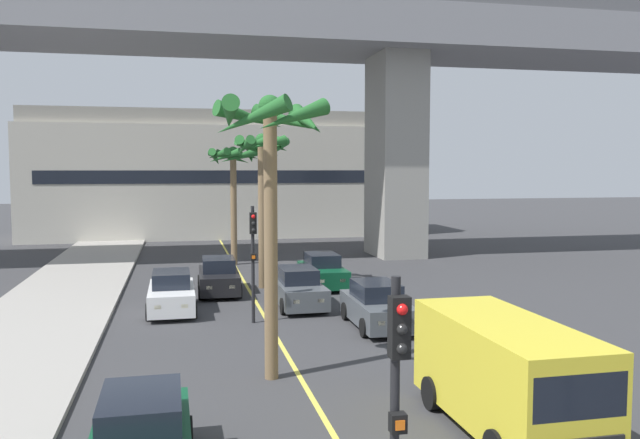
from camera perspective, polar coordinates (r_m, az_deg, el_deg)
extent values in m
cube|color=#DBCC4C|center=(24.92, -4.94, -8.33)|extent=(0.14, 56.00, 0.01)
cube|color=gray|center=(40.33, -7.96, 16.30)|extent=(63.68, 8.00, 2.40)
cube|color=#5C5C60|center=(44.39, -8.37, 17.97)|extent=(63.68, 0.50, 1.80)
cube|color=gray|center=(41.59, 6.62, 5.53)|extent=(2.80, 4.40, 12.61)
cube|color=beige|center=(54.49, -9.05, 3.29)|extent=(29.74, 8.00, 8.88)
cube|color=#9C998D|center=(54.63, -9.12, 8.58)|extent=(29.15, 7.20, 1.20)
cube|color=black|center=(50.47, -8.80, 3.70)|extent=(26.77, 0.04, 1.00)
cube|color=#4C5156|center=(23.01, 5.02, -7.94)|extent=(1.73, 4.11, 0.80)
cube|color=black|center=(23.02, 4.92, -6.20)|extent=(1.41, 2.06, 0.60)
cube|color=#F2EDCC|center=(21.28, 7.82, -8.85)|extent=(0.24, 0.08, 0.14)
cube|color=#F2EDCC|center=(21.00, 5.38, -9.01)|extent=(0.24, 0.08, 0.14)
cylinder|color=black|center=(22.14, 8.00, -9.15)|extent=(0.23, 0.64, 0.64)
cylinder|color=black|center=(21.66, 3.92, -9.42)|extent=(0.23, 0.64, 0.64)
cylinder|color=black|center=(24.49, 5.97, -7.81)|extent=(0.23, 0.64, 0.64)
cylinder|color=black|center=(24.05, 2.27, -8.01)|extent=(0.23, 0.64, 0.64)
cube|color=white|center=(25.89, -12.85, -6.63)|extent=(1.72, 4.11, 0.80)
cube|color=black|center=(25.92, -12.88, -5.10)|extent=(1.40, 2.06, 0.60)
cube|color=#F2EDCC|center=(23.91, -11.75, -7.42)|extent=(0.24, 0.08, 0.14)
cube|color=#F2EDCC|center=(23.92, -14.01, -7.45)|extent=(0.24, 0.08, 0.14)
cylinder|color=black|center=(24.71, -10.96, -7.76)|extent=(0.22, 0.64, 0.64)
cylinder|color=black|center=(24.72, -14.74, -7.82)|extent=(0.22, 0.64, 0.64)
cylinder|color=black|center=(27.20, -11.12, -6.63)|extent=(0.22, 0.64, 0.64)
cylinder|color=black|center=(27.21, -14.54, -6.69)|extent=(0.22, 0.64, 0.64)
cube|color=black|center=(12.40, -15.38, -15.78)|extent=(1.42, 2.06, 0.60)
cylinder|color=black|center=(13.77, -11.56, -17.79)|extent=(0.23, 0.64, 0.64)
cube|color=#0C4728|center=(30.51, 0.23, -4.84)|extent=(1.73, 4.11, 0.80)
cube|color=black|center=(30.55, 0.17, -3.54)|extent=(1.41, 2.06, 0.60)
cube|color=#F2EDCC|center=(28.67, 1.99, -5.35)|extent=(0.24, 0.08, 0.14)
cube|color=#F2EDCC|center=(28.46, 0.15, -5.42)|extent=(0.24, 0.08, 0.14)
cylinder|color=black|center=(29.51, 2.29, -5.68)|extent=(0.23, 0.64, 0.64)
cylinder|color=black|center=(29.16, -0.81, -5.79)|extent=(0.23, 0.64, 0.64)
cylinder|color=black|center=(31.95, 1.18, -4.89)|extent=(0.23, 0.64, 0.64)
cylinder|color=black|center=(31.63, -1.69, -4.99)|extent=(0.23, 0.64, 0.64)
cube|color=black|center=(29.35, -8.84, -5.27)|extent=(1.79, 4.14, 0.80)
cube|color=black|center=(29.39, -8.87, -3.91)|extent=(1.44, 2.08, 0.60)
cube|color=#F2EDCC|center=(27.39, -7.70, -5.85)|extent=(0.24, 0.09, 0.14)
cube|color=#F2EDCC|center=(27.35, -9.66, -5.89)|extent=(0.24, 0.09, 0.14)
cylinder|color=black|center=(28.19, -7.08, -6.19)|extent=(0.23, 0.64, 0.64)
cylinder|color=black|center=(28.13, -10.39, -6.25)|extent=(0.23, 0.64, 0.64)
cylinder|color=black|center=(30.69, -7.41, -5.32)|extent=(0.23, 0.64, 0.64)
cylinder|color=black|center=(30.63, -10.44, -5.37)|extent=(0.23, 0.64, 0.64)
cube|color=#4C5156|center=(26.21, -1.91, -6.39)|extent=(1.74, 4.12, 0.80)
cube|color=black|center=(26.23, -1.97, -4.87)|extent=(1.41, 2.06, 0.60)
cube|color=#F2EDCC|center=(24.36, 0.08, -7.10)|extent=(0.24, 0.08, 0.14)
cube|color=#F2EDCC|center=(24.17, -2.10, -7.20)|extent=(0.24, 0.08, 0.14)
cylinder|color=black|center=(25.20, 0.46, -7.43)|extent=(0.23, 0.64, 0.64)
cylinder|color=black|center=(24.89, -3.19, -7.59)|extent=(0.23, 0.64, 0.64)
cylinder|color=black|center=(27.64, -0.75, -6.37)|extent=(0.23, 0.64, 0.64)
cylinder|color=black|center=(27.35, -4.08, -6.49)|extent=(0.23, 0.64, 0.64)
cube|color=yellow|center=(14.44, 15.83, -12.64)|extent=(2.03, 5.21, 2.10)
cube|color=black|center=(12.26, 21.75, -14.20)|extent=(1.80, 0.09, 0.80)
cylinder|color=black|center=(16.46, 16.09, -13.89)|extent=(0.27, 0.76, 0.76)
cylinder|color=black|center=(15.68, 9.78, -14.73)|extent=(0.27, 0.76, 0.76)
cube|color=black|center=(8.06, 6.95, -9.33)|extent=(0.24, 0.20, 0.76)
sphere|color=red|center=(7.92, 7.21, -7.81)|extent=(0.14, 0.14, 0.14)
sphere|color=black|center=(7.97, 7.19, -9.50)|extent=(0.14, 0.14, 0.14)
sphere|color=black|center=(8.03, 7.17, -11.16)|extent=(0.14, 0.14, 0.14)
cube|color=black|center=(8.45, 6.82, -17.23)|extent=(0.20, 0.16, 0.24)
cube|color=orange|center=(8.38, 7.01, -17.42)|extent=(0.12, 0.03, 0.12)
cylinder|color=black|center=(23.38, -5.88, -3.96)|extent=(0.12, 0.12, 4.20)
cube|color=black|center=(23.07, -5.88, -0.32)|extent=(0.24, 0.20, 0.76)
sphere|color=red|center=(22.95, -5.85, 0.26)|extent=(0.14, 0.14, 0.14)
sphere|color=black|center=(22.97, -5.85, -0.34)|extent=(0.14, 0.14, 0.14)
sphere|color=black|center=(22.99, -5.84, -0.94)|extent=(0.14, 0.14, 0.14)
cube|color=black|center=(23.22, -5.86, -3.27)|extent=(0.20, 0.16, 0.24)
cube|color=orange|center=(23.14, -5.83, -3.29)|extent=(0.12, 0.03, 0.12)
cylinder|color=brown|center=(37.62, -7.56, 0.84)|extent=(0.36, 0.36, 6.32)
sphere|color=#236028|center=(37.56, -7.61, 5.89)|extent=(0.60, 0.60, 0.60)
cone|color=#236028|center=(37.60, -6.06, 5.44)|extent=(0.55, 2.08, 1.00)
cone|color=#236028|center=(38.28, -6.54, 5.59)|extent=(1.68, 1.86, 0.81)
cone|color=#236028|center=(38.56, -7.66, 5.38)|extent=(2.08, 0.53, 1.03)
cone|color=#236028|center=(38.46, -8.28, 5.49)|extent=(2.08, 1.18, 0.90)
cone|color=#236028|center=(37.74, -9.12, 5.31)|extent=(0.94, 2.10, 1.10)
cone|color=#236028|center=(37.02, -8.93, 5.61)|extent=(1.35, 2.03, 0.79)
cone|color=#236028|center=(36.66, -8.34, 5.46)|extent=(1.98, 1.47, 0.99)
cone|color=#236028|center=(36.58, -7.18, 5.46)|extent=(2.11, 0.83, 1.00)
cone|color=#236028|center=(36.98, -6.33, 5.57)|extent=(1.67, 1.87, 0.88)
cylinder|color=brown|center=(30.10, -5.07, 0.30)|extent=(0.38, 0.38, 6.67)
sphere|color=#236028|center=(30.05, -5.12, 6.94)|extent=(0.60, 0.60, 0.60)
cone|color=#236028|center=(30.12, -3.52, 6.55)|extent=(0.52, 1.75, 0.83)
cone|color=#236028|center=(30.64, -4.01, 6.43)|extent=(1.42, 1.63, 0.90)
cone|color=#236028|center=(30.87, -5.10, 6.19)|extent=(1.75, 0.66, 1.08)
cone|color=#236028|center=(30.72, -6.04, 6.24)|extent=(1.72, 1.21, 1.04)
cone|color=#236028|center=(30.23, -6.67, 6.44)|extent=(1.00, 1.78, 0.90)
cone|color=#236028|center=(29.72, -6.61, 6.32)|extent=(0.88, 1.77, 1.02)
cone|color=#236028|center=(29.28, -5.79, 6.60)|extent=(1.71, 1.28, 0.82)
cone|color=#236028|center=(29.26, -4.55, 6.63)|extent=(1.79, 0.82, 0.81)
cone|color=#236028|center=(29.67, -3.66, 6.27)|extent=(1.32, 1.66, 1.08)
cylinder|color=brown|center=(16.98, -4.33, -2.45)|extent=(0.36, 0.36, 6.95)
sphere|color=#236028|center=(16.93, -4.40, 9.82)|extent=(0.60, 0.60, 0.60)
cone|color=#236028|center=(17.21, -1.08, 8.56)|extent=(0.72, 2.12, 1.08)
cone|color=#236028|center=(17.82, -2.87, 8.62)|extent=(1.96, 1.56, 0.98)
cone|color=#236028|center=(17.79, -6.13, 8.84)|extent=(2.09, 1.24, 0.86)
cone|color=#236028|center=(16.85, -7.90, 8.99)|extent=(0.54, 2.11, 0.90)
cone|color=#236028|center=(15.98, -5.98, 8.82)|extent=(1.97, 1.51, 1.10)
cone|color=#236028|center=(16.06, -2.36, 8.93)|extent=(2.07, 1.29, 1.05)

